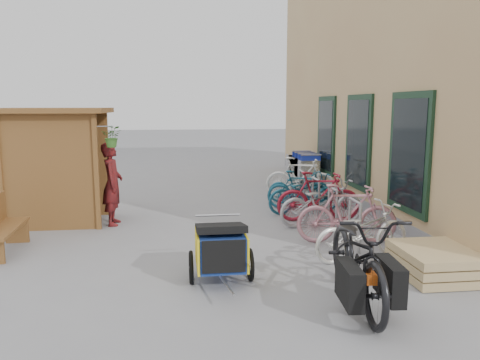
{
  "coord_description": "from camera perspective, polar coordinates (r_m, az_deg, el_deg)",
  "views": [
    {
      "loc": [
        -0.59,
        -7.51,
        2.46
      ],
      "look_at": [
        0.5,
        1.5,
        1.0
      ],
      "focal_mm": 35.0,
      "sensor_mm": 36.0,
      "label": 1
    }
  ],
  "objects": [
    {
      "name": "bike_rack",
      "position": [
        10.5,
        9.2,
        -1.64
      ],
      "size": [
        0.05,
        5.35,
        0.86
      ],
      "color": "#A5A8AD",
      "rests_on": "ground"
    },
    {
      "name": "building",
      "position": [
        13.98,
        24.18,
        12.6
      ],
      "size": [
        6.07,
        13.0,
        7.0
      ],
      "color": "tan",
      "rests_on": "ground"
    },
    {
      "name": "bike_7",
      "position": [
        12.47,
        7.35,
        0.26
      ],
      "size": [
        1.9,
        1.09,
        1.1
      ],
      "primitive_type": "imported",
      "rotation": [
        0.0,
        0.0,
        1.24
      ],
      "color": "white",
      "rests_on": "ground"
    },
    {
      "name": "bike_0",
      "position": [
        7.77,
        14.68,
        -6.09
      ],
      "size": [
        1.85,
        1.07,
        0.92
      ],
      "primitive_type": "imported",
      "rotation": [
        0.0,
        0.0,
        1.85
      ],
      "color": "white",
      "rests_on": "ground"
    },
    {
      "name": "bike_4",
      "position": [
        10.79,
        7.87,
        -1.61
      ],
      "size": [
        1.84,
        0.92,
        0.93
      ],
      "primitive_type": "imported",
      "rotation": [
        0.0,
        0.0,
        1.75
      ],
      "color": "#1A5168",
      "rests_on": "ground"
    },
    {
      "name": "bike_1",
      "position": [
        8.57,
        12.92,
        -4.04
      ],
      "size": [
        1.85,
        0.74,
        1.08
      ],
      "primitive_type": "imported",
      "rotation": [
        0.0,
        0.0,
        1.44
      ],
      "color": "#C47E8B",
      "rests_on": "ground"
    },
    {
      "name": "pallet_stack",
      "position": [
        7.44,
        22.68,
        -9.21
      ],
      "size": [
        1.0,
        1.2,
        0.4
      ],
      "color": "tan",
      "rests_on": "ground"
    },
    {
      "name": "bike_2",
      "position": [
        9.72,
        9.96,
        -2.72
      ],
      "size": [
        1.94,
        0.96,
        0.97
      ],
      "primitive_type": "imported",
      "rotation": [
        0.0,
        0.0,
        1.75
      ],
      "color": "#9D9CA1",
      "rests_on": "ground"
    },
    {
      "name": "kiosk",
      "position": [
        10.38,
        -21.92,
        3.46
      ],
      "size": [
        2.49,
        1.65,
        2.4
      ],
      "color": "brown",
      "rests_on": "ground"
    },
    {
      "name": "child_trailer",
      "position": [
        6.61,
        -2.35,
        -8.19
      ],
      "size": [
        0.9,
        1.51,
        0.89
      ],
      "rotation": [
        0.0,
        0.0,
        0.01
      ],
      "color": "navy",
      "rests_on": "ground"
    },
    {
      "name": "ground",
      "position": [
        7.92,
        -2.31,
        -8.96
      ],
      "size": [
        80.0,
        80.0,
        0.0
      ],
      "primitive_type": "plane",
      "color": "gray"
    },
    {
      "name": "person_kiosk",
      "position": [
        9.96,
        -15.29,
        -0.46
      ],
      "size": [
        0.42,
        0.63,
        1.71
      ],
      "primitive_type": "imported",
      "rotation": [
        0.0,
        0.0,
        1.58
      ],
      "color": "maroon",
      "rests_on": "ground"
    },
    {
      "name": "bike_5",
      "position": [
        11.18,
        7.26,
        -1.22
      ],
      "size": [
        1.6,
        0.89,
        0.93
      ],
      "primitive_type": "imported",
      "rotation": [
        0.0,
        0.0,
        1.26
      ],
      "color": "#1A5168",
      "rests_on": "ground"
    },
    {
      "name": "cargo_bike",
      "position": [
        6.08,
        14.25,
        -9.04
      ],
      "size": [
        0.99,
        2.35,
        1.2
      ],
      "rotation": [
        0.0,
        0.0,
        -0.09
      ],
      "color": "black",
      "rests_on": "ground"
    },
    {
      "name": "bike_3",
      "position": [
        10.07,
        9.58,
        -1.99
      ],
      "size": [
        1.82,
        0.65,
        1.07
      ],
      "primitive_type": "imported",
      "rotation": [
        0.0,
        0.0,
        1.49
      ],
      "color": "maroon",
      "rests_on": "ground"
    },
    {
      "name": "shopping_carts",
      "position": [
        14.43,
        7.57,
        1.76
      ],
      "size": [
        0.6,
        2.02,
        1.07
      ],
      "color": "silver",
      "rests_on": "ground"
    },
    {
      "name": "bike_6",
      "position": [
        12.0,
        7.21,
        -0.78
      ],
      "size": [
        1.61,
        0.75,
        0.81
      ],
      "primitive_type": "imported",
      "rotation": [
        0.0,
        0.0,
        1.43
      ],
      "color": "#1A5168",
      "rests_on": "ground"
    }
  ]
}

